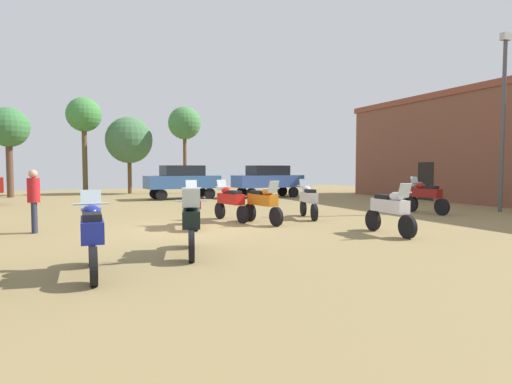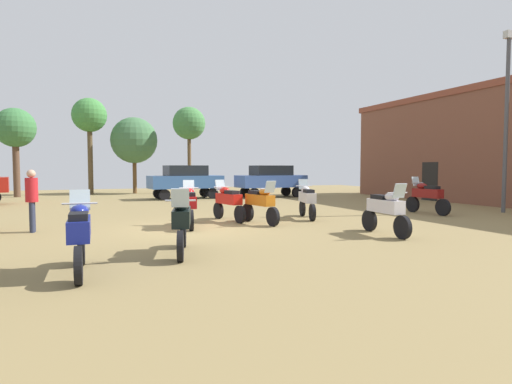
% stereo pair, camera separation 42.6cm
% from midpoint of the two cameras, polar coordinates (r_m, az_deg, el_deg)
% --- Properties ---
extents(ground_plane, '(44.00, 52.00, 0.02)m').
position_cam_midpoint_polar(ground_plane, '(13.25, -9.03, -4.92)').
color(ground_plane, olive).
extents(motorcycle_2, '(0.62, 2.22, 1.50)m').
position_cam_midpoint_polar(motorcycle_2, '(18.51, 21.34, -0.44)').
color(motorcycle_2, black).
rests_on(motorcycle_2, ground).
extents(motorcycle_3, '(0.78, 2.12, 1.44)m').
position_cam_midpoint_polar(motorcycle_3, '(15.73, 6.32, -0.97)').
color(motorcycle_3, black).
rests_on(motorcycle_3, ground).
extents(motorcycle_4, '(0.72, 2.12, 1.44)m').
position_cam_midpoint_polar(motorcycle_4, '(14.87, -4.31, -1.21)').
color(motorcycle_4, black).
rests_on(motorcycle_4, ground).
extents(motorcycle_6, '(0.62, 2.14, 1.46)m').
position_cam_midpoint_polar(motorcycle_6, '(12.34, 16.72, -2.22)').
color(motorcycle_6, black).
rests_on(motorcycle_6, ground).
extents(motorcycle_8, '(0.62, 2.14, 1.47)m').
position_cam_midpoint_polar(motorcycle_8, '(8.03, -22.69, -5.26)').
color(motorcycle_8, black).
rests_on(motorcycle_8, ground).
extents(motorcycle_9, '(0.77, 2.16, 1.46)m').
position_cam_midpoint_polar(motorcycle_9, '(9.26, -10.06, -3.93)').
color(motorcycle_9, black).
rests_on(motorcycle_9, ground).
extents(motorcycle_10, '(0.69, 2.23, 1.47)m').
position_cam_midpoint_polar(motorcycle_10, '(13.44, -9.41, -1.66)').
color(motorcycle_10, black).
rests_on(motorcycle_10, ground).
extents(motorcycle_12, '(0.71, 2.14, 1.46)m').
position_cam_midpoint_polar(motorcycle_12, '(14.08, 0.08, -1.42)').
color(motorcycle_12, black).
rests_on(motorcycle_12, ground).
extents(car_1, '(4.39, 2.02, 2.00)m').
position_cam_midpoint_polar(car_1, '(26.57, 1.13, 1.81)').
color(car_1, black).
rests_on(car_1, ground).
extents(car_2, '(4.44, 2.18, 2.00)m').
position_cam_midpoint_polar(car_2, '(25.61, -10.40, 1.69)').
color(car_2, black).
rests_on(car_2, ground).
extents(person_1, '(0.36, 0.36, 1.82)m').
position_cam_midpoint_polar(person_1, '(13.73, -28.62, -0.47)').
color(person_1, '#262B3E').
rests_on(person_1, ground).
extents(tree_2, '(2.34, 2.34, 6.67)m').
position_cam_midpoint_polar(tree_2, '(31.71, -22.60, 9.41)').
color(tree_2, brown).
rests_on(tree_2, ground).
extents(tree_3, '(3.31, 3.31, 5.49)m').
position_cam_midpoint_polar(tree_3, '(31.88, -17.14, 6.69)').
color(tree_3, brown).
rests_on(tree_3, ground).
extents(tree_4, '(2.35, 2.35, 6.25)m').
position_cam_midpoint_polar(tree_4, '(31.28, -10.02, 9.04)').
color(tree_4, brown).
rests_on(tree_4, ground).
extents(tree_5, '(2.47, 2.47, 5.62)m').
position_cam_midpoint_polar(tree_5, '(30.72, -30.80, 7.37)').
color(tree_5, brown).
rests_on(tree_5, ground).
extents(lamp_post, '(0.44, 0.24, 7.44)m').
position_cam_midpoint_polar(lamp_post, '(20.60, 29.90, 9.14)').
color(lamp_post, '#47474C').
rests_on(lamp_post, ground).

